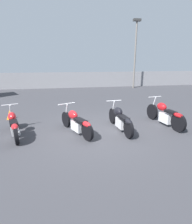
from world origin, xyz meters
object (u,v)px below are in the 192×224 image
object	(u,v)px
traffic_cone_near	(10,114)
motorcycle_slot_0	(14,125)
motorcycle_slot_3	(165,114)
light_pole_left	(135,48)
motorcycle_slot_2	(120,119)
motorcycle_slot_1	(76,122)

from	to	relation	value
traffic_cone_near	motorcycle_slot_0	bearing A→B (deg)	-72.13
motorcycle_slot_0	motorcycle_slot_3	distance (m)	5.67
light_pole_left	motorcycle_slot_0	bearing A→B (deg)	-129.54
motorcycle_slot_2	motorcycle_slot_3	xyz separation A→B (m)	(1.93, 0.19, 0.02)
motorcycle_slot_1	motorcycle_slot_0	bearing A→B (deg)	151.87
light_pole_left	motorcycle_slot_2	xyz separation A→B (m)	(-4.94, -10.64, -3.37)
light_pole_left	motorcycle_slot_1	xyz separation A→B (m)	(-6.57, -10.65, -3.38)
motorcycle_slot_3	light_pole_left	bearing A→B (deg)	66.69
motorcycle_slot_1	motorcycle_slot_3	world-z (taller)	motorcycle_slot_3
motorcycle_slot_0	motorcycle_slot_1	xyz separation A→B (m)	(2.11, -0.14, 0.00)
light_pole_left	traffic_cone_near	size ratio (longest dim) A/B	15.17
light_pole_left	motorcycle_slot_0	world-z (taller)	light_pole_left
light_pole_left	traffic_cone_near	bearing A→B (deg)	-137.97
motorcycle_slot_2	light_pole_left	bearing A→B (deg)	61.20
motorcycle_slot_0	motorcycle_slot_3	world-z (taller)	motorcycle_slot_3
motorcycle_slot_0	light_pole_left	bearing A→B (deg)	32.06
motorcycle_slot_2	traffic_cone_near	xyz separation A→B (m)	(-4.41, 2.21, -0.22)
motorcycle_slot_0	motorcycle_slot_2	size ratio (longest dim) A/B	0.94
motorcycle_slot_1	motorcycle_slot_3	xyz separation A→B (m)	(3.55, 0.20, 0.04)
motorcycle_slot_1	motorcycle_slot_3	size ratio (longest dim) A/B	0.89
light_pole_left	motorcycle_slot_2	bearing A→B (deg)	-114.92
motorcycle_slot_0	motorcycle_slot_2	world-z (taller)	motorcycle_slot_2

